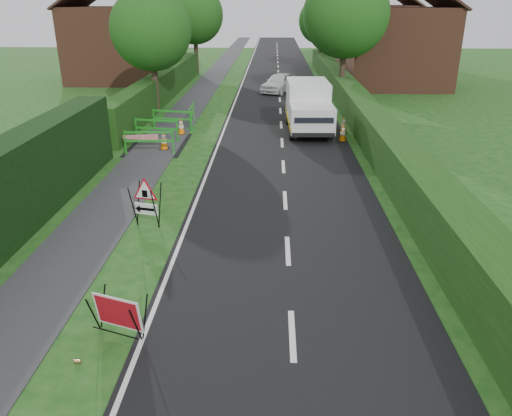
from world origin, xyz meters
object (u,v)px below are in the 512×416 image
object	(u,v)px
red_rect_sign	(118,313)
works_van	(309,106)
hatchback_car	(279,83)
triangle_sign	(144,199)

from	to	relation	value
red_rect_sign	works_van	size ratio (longest dim) A/B	0.22
hatchback_car	red_rect_sign	bearing A→B (deg)	-72.82
red_rect_sign	triangle_sign	xyz separation A→B (m)	(-0.66, 4.94, 0.37)
triangle_sign	works_van	world-z (taller)	works_van
triangle_sign	works_van	bearing A→B (deg)	78.53
red_rect_sign	triangle_sign	distance (m)	5.00
triangle_sign	works_van	size ratio (longest dim) A/B	0.24
triangle_sign	works_van	xyz separation A→B (m)	(5.27, 11.51, 0.36)
triangle_sign	hatchback_car	distance (m)	23.02
works_van	hatchback_car	world-z (taller)	works_van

